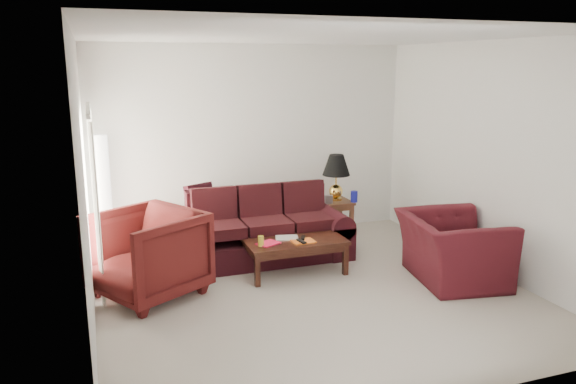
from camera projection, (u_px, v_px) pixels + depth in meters
The scene contains 19 objects.
floor at pixel (311, 290), 6.84m from camera, with size 5.00×5.00×0.00m, color beige.
blinds at pixel (94, 196), 7.01m from camera, with size 0.10×2.00×2.16m, color silver.
sofa at pixel (264, 226), 7.83m from camera, with size 2.38×1.03×0.97m, color black, non-canonical shape.
throw_pillow at pixel (200, 198), 8.30m from camera, with size 0.44×0.12×0.44m, color black.
end_table at pixel (333, 218), 8.96m from camera, with size 0.53×0.53×0.58m, color #5D2720, non-canonical shape.
table_lamp at pixel (336, 177), 8.86m from camera, with size 0.44×0.44×0.73m, color gold, non-canonical shape.
clock at pixel (328, 200), 8.67m from camera, with size 0.13×0.05×0.13m, color silver.
blue_canister at pixel (354, 197), 8.79m from camera, with size 0.11×0.11×0.17m, color #1A1EAA.
picture_frame at pixel (320, 194), 9.01m from camera, with size 0.12×0.02×0.14m, color silver.
floor_lamp at pixel (102, 196), 7.92m from camera, with size 0.29×0.29×1.76m, color silver, non-canonical shape.
armchair_left at pixel (147, 254), 6.57m from camera, with size 1.11×1.14×1.04m, color #491110.
armchair_right at pixel (452, 249), 7.08m from camera, with size 1.29×1.13×0.84m, color #3E0E14.
coffee_table at pixel (295, 257), 7.37m from camera, with size 1.31×0.65×0.46m, color black, non-canonical shape.
magazine_red at pixel (268, 243), 7.15m from camera, with size 0.27×0.20×0.02m, color red.
magazine_white at pixel (287, 238), 7.38m from camera, with size 0.29×0.22×0.02m, color beige.
magazine_orange at pixel (303, 241), 7.23m from camera, with size 0.29×0.21×0.02m, color orange.
remote_a at pixel (301, 241), 7.17m from camera, with size 0.05×0.18×0.02m, color black.
remote_b at pixel (303, 238), 7.32m from camera, with size 0.05×0.16×0.02m, color black.
yellow_glass at pixel (261, 241), 7.05m from camera, with size 0.08×0.08×0.13m, color gold.
Camera 1 is at (-2.40, -5.94, 2.70)m, focal length 35.00 mm.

